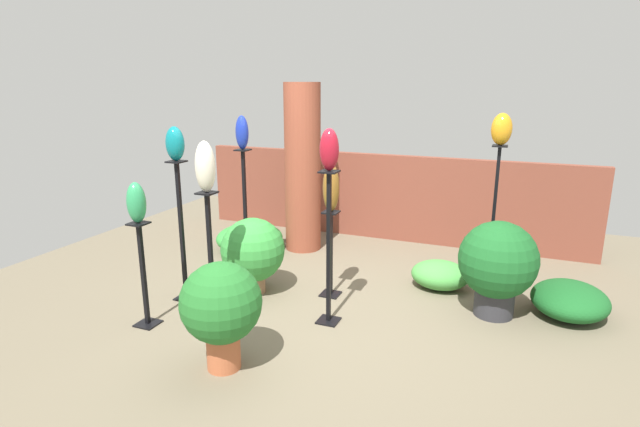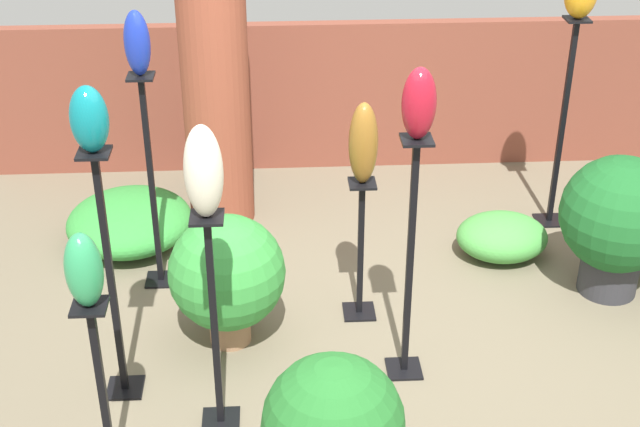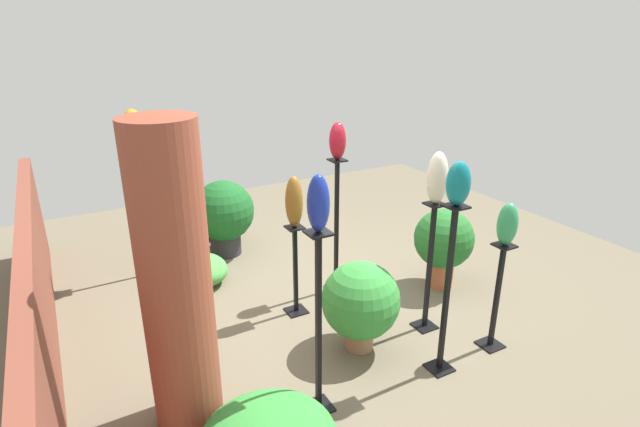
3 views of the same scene
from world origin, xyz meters
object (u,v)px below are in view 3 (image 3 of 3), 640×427
art_vase_teal (458,184)px  art_vase_ivory (437,178)px  art_vase_bronze (294,202)px  art_vase_jade (507,224)px  pedestal_amber (145,216)px  art_vase_amber (133,126)px  pedestal_jade (496,302)px  pedestal_teal (446,298)px  pedestal_ruby (336,232)px  art_vase_ruby (338,141)px  brick_pillar (176,284)px  pedestal_bronze (295,274)px  art_vase_cobalt (318,203)px  potted_plant_walkway_edge (224,214)px  potted_plant_mid_right (361,302)px  pedestal_cobalt (318,332)px  pedestal_ivory (429,273)px  potted_plant_near_pillar (444,241)px

art_vase_teal → art_vase_ivory: (0.54, -0.30, -0.15)m
art_vase_bronze → art_vase_jade: bearing=-136.6°
pedestal_amber → art_vase_amber: art_vase_amber is taller
pedestal_jade → art_vase_amber: art_vase_amber is taller
pedestal_teal → art_vase_bronze: bearing=25.6°
pedestal_ruby → art_vase_jade: (-1.55, -0.70, 0.51)m
pedestal_jade → art_vase_ivory: size_ratio=2.17×
art_vase_jade → art_vase_amber: art_vase_amber is taller
art_vase_ruby → brick_pillar: bearing=120.4°
brick_pillar → pedestal_bronze: size_ratio=2.39×
art_vase_amber → pedestal_teal: bearing=-148.8°
pedestal_jade → pedestal_bronze: (1.35, 1.28, -0.03)m
pedestal_teal → art_vase_teal: bearing=180.0°
art_vase_ivory → art_vase_cobalt: bearing=108.0°
pedestal_jade → potted_plant_walkway_edge: size_ratio=1.06×
pedestal_jade → potted_plant_mid_right: 1.18m
pedestal_cobalt → potted_plant_walkway_edge: bearing=-5.4°
brick_pillar → pedestal_ivory: bearing=-88.0°
art_vase_amber → potted_plant_walkway_edge: art_vase_amber is taller
pedestal_bronze → art_vase_cobalt: art_vase_cobalt is taller
potted_plant_walkway_edge → art_vase_ruby: bearing=-152.5°
art_vase_cobalt → art_vase_amber: size_ratio=1.14×
art_vase_teal → art_vase_ruby: 1.58m
potted_plant_near_pillar → potted_plant_mid_right: bearing=110.4°
pedestal_jade → pedestal_ruby: 1.72m
brick_pillar → potted_plant_mid_right: 1.68m
pedestal_ivory → art_vase_cobalt: bearing=108.0°
pedestal_bronze → pedestal_amber: bearing=35.7°
art_vase_ruby → potted_plant_near_pillar: 1.60m
art_vase_bronze → pedestal_bronze: bearing=0.0°
pedestal_teal → pedestal_ruby: size_ratio=1.00×
art_vase_cobalt → potted_plant_near_pillar: 2.56m
pedestal_jade → pedestal_ivory: size_ratio=0.80×
art_vase_amber → potted_plant_near_pillar: (-1.81, -2.73, -1.19)m
potted_plant_walkway_edge → pedestal_teal: bearing=-164.6°
art_vase_ruby → art_vase_bronze: art_vase_ruby is taller
pedestal_ivory → pedestal_bronze: (0.83, 0.96, -0.16)m
potted_plant_mid_right → potted_plant_near_pillar: 1.49m
brick_pillar → art_vase_teal: brick_pillar is taller
pedestal_amber → potted_plant_mid_right: (-2.33, -1.33, -0.25)m
pedestal_cobalt → potted_plant_near_pillar: bearing=-64.2°
pedestal_jade → art_vase_bronze: art_vase_bronze is taller
pedestal_amber → art_vase_jade: 3.76m
pedestal_cobalt → art_vase_ruby: size_ratio=3.87×
art_vase_bronze → pedestal_cobalt: bearing=160.9°
brick_pillar → pedestal_bronze: (0.91, -1.31, -0.69)m
art_vase_ivory → potted_plant_near_pillar: bearing=-50.8°
art_vase_amber → art_vase_ivory: 3.14m
art_vase_bronze → potted_plant_walkway_edge: 1.77m
pedestal_teal → art_vase_ruby: (1.58, 0.08, 0.96)m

